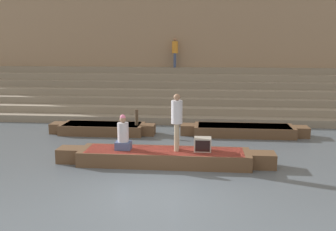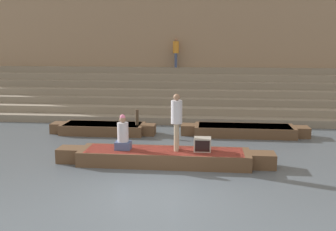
{
  "view_description": "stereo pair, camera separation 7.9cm",
  "coord_description": "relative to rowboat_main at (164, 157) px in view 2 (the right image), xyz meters",
  "views": [
    {
      "loc": [
        1.28,
        -9.62,
        3.85
      ],
      "look_at": [
        -0.02,
        3.58,
        1.36
      ],
      "focal_mm": 42.0,
      "sensor_mm": 36.0,
      "label": 1
    },
    {
      "loc": [
        1.36,
        -9.61,
        3.85
      ],
      "look_at": [
        -0.02,
        3.58,
        1.36
      ],
      "focal_mm": 42.0,
      "sensor_mm": 36.0,
      "label": 2
    }
  ],
  "objects": [
    {
      "name": "person_rowing",
      "position": [
        -1.32,
        -0.03,
        0.67
      ],
      "size": [
        0.5,
        0.39,
        1.14
      ],
      "rotation": [
        0.0,
        0.0,
        0.13
      ],
      "color": "#3D4C75",
      "rests_on": "rowboat_main"
    },
    {
      "name": "mooring_post",
      "position": [
        -1.59,
        3.91,
        0.29
      ],
      "size": [
        0.14,
        0.14,
        1.08
      ],
      "primitive_type": "cylinder",
      "color": "#473828",
      "rests_on": "ground"
    },
    {
      "name": "back_wall",
      "position": [
        0.02,
        11.78,
        3.2
      ],
      "size": [
        34.2,
        1.28,
        6.94
      ],
      "color": "#937A60",
      "rests_on": "ground"
    },
    {
      "name": "moored_boat_distant",
      "position": [
        -3.08,
        4.0,
        -0.02
      ],
      "size": [
        4.48,
        1.31,
        0.43
      ],
      "rotation": [
        0.0,
        0.0,
        0.09
      ],
      "color": "brown",
      "rests_on": "ground"
    },
    {
      "name": "rowboat_main",
      "position": [
        0.0,
        0.0,
        0.0
      ],
      "size": [
        6.95,
        1.38,
        0.46
      ],
      "rotation": [
        0.0,
        0.0,
        0.02
      ],
      "color": "brown",
      "rests_on": "ground"
    },
    {
      "name": "moored_boat_shore",
      "position": [
        2.88,
        4.23,
        -0.02
      ],
      "size": [
        5.26,
        1.31,
        0.43
      ],
      "rotation": [
        0.0,
        0.0,
        0.05
      ],
      "color": "brown",
      "rests_on": "ground"
    },
    {
      "name": "person_standing",
      "position": [
        0.39,
        0.04,
        1.26
      ],
      "size": [
        0.35,
        0.35,
        1.81
      ],
      "rotation": [
        0.0,
        0.0,
        0.11
      ],
      "color": "gray",
      "rests_on": "rowboat_main"
    },
    {
      "name": "ghat_steps",
      "position": [
        0.02,
        9.32,
        0.61
      ],
      "size": [
        36.0,
        5.23,
        2.41
      ],
      "color": "gray",
      "rests_on": "ground"
    },
    {
      "name": "ground_plane",
      "position": [
        0.02,
        -2.39,
        -0.25
      ],
      "size": [
        120.0,
        120.0,
        0.0
      ],
      "primitive_type": "plane",
      "color": "#4C5660"
    },
    {
      "name": "person_on_steps",
      "position": [
        -0.55,
        10.82,
        3.13
      ],
      "size": [
        0.34,
        0.34,
        1.68
      ],
      "rotation": [
        0.0,
        0.0,
        1.73
      ],
      "color": "#3D4C75",
      "rests_on": "ghat_steps"
    },
    {
      "name": "tv_set",
      "position": [
        1.21,
        0.03,
        0.43
      ],
      "size": [
        0.53,
        0.44,
        0.43
      ],
      "rotation": [
        0.0,
        0.0,
        0.05
      ],
      "color": "#9E998E",
      "rests_on": "rowboat_main"
    }
  ]
}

